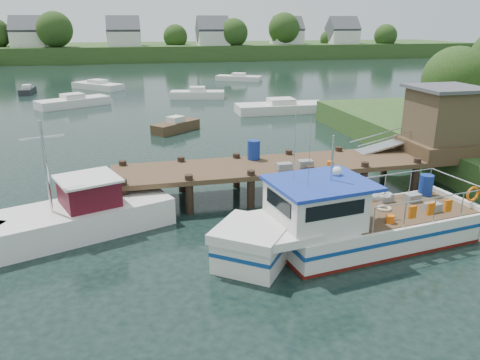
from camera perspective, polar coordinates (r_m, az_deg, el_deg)
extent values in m
plane|color=black|center=(20.50, 1.75, -1.93)|extent=(160.00, 160.00, 0.00)
cylinder|color=#332114|center=(31.57, 24.19, 6.67)|extent=(0.50, 0.50, 3.05)
sphere|color=#264217|center=(31.22, 24.79, 11.04)|extent=(3.90, 3.90, 3.90)
cube|color=#304E20|center=(102.80, -10.97, 15.13)|extent=(140.00, 24.00, 3.00)
cylinder|color=#332114|center=(94.39, -21.40, 14.55)|extent=(0.60, 0.60, 4.80)
sphere|color=#264217|center=(94.28, -21.66, 16.69)|extent=(6.34, 6.34, 6.34)
cylinder|color=#332114|center=(95.69, -14.45, 14.71)|extent=(0.60, 0.60, 3.00)
sphere|color=#264217|center=(95.58, -14.56, 16.03)|extent=(3.96, 3.96, 3.96)
cylinder|color=#332114|center=(98.18, -7.81, 15.37)|extent=(0.60, 0.60, 3.60)
sphere|color=#264217|center=(98.07, -7.88, 16.92)|extent=(4.75, 4.75, 4.75)
cylinder|color=#332114|center=(95.99, -0.76, 15.64)|extent=(0.60, 0.60, 4.20)
sphere|color=#264217|center=(95.87, -0.77, 17.50)|extent=(5.54, 5.54, 5.54)
cylinder|color=#332114|center=(100.86, 5.32, 15.89)|extent=(0.60, 0.60, 4.80)
sphere|color=#264217|center=(100.76, 5.39, 17.90)|extent=(6.34, 6.34, 6.34)
cylinder|color=#332114|center=(106.75, 10.77, 15.32)|extent=(0.60, 0.60, 3.00)
sphere|color=#264217|center=(106.65, 10.84, 16.51)|extent=(3.96, 3.96, 3.96)
cylinder|color=#332114|center=(108.15, 17.19, 15.03)|extent=(0.60, 0.60, 3.60)
sphere|color=#264217|center=(108.05, 17.33, 16.44)|extent=(4.75, 4.75, 4.75)
cube|color=silver|center=(98.04, -24.28, 15.25)|extent=(6.00, 5.00, 3.00)
cube|color=#47474C|center=(97.99, -24.43, 16.35)|extent=(6.20, 5.09, 5.09)
cube|color=silver|center=(95.57, -13.95, 16.25)|extent=(6.00, 5.00, 3.00)
cube|color=#47474C|center=(95.52, -14.05, 17.38)|extent=(6.20, 5.09, 5.09)
cube|color=silver|center=(96.09, -3.34, 16.75)|extent=(6.00, 5.00, 3.00)
cube|color=#47474C|center=(96.05, -3.36, 17.88)|extent=(6.20, 5.09, 5.09)
cube|color=silver|center=(102.07, 5.72, 16.81)|extent=(6.00, 5.00, 3.00)
cube|color=#47474C|center=(102.03, 5.76, 17.87)|extent=(6.20, 5.09, 5.09)
cube|color=silver|center=(105.66, 12.34, 16.55)|extent=(6.00, 5.00, 3.00)
cube|color=#47474C|center=(105.62, 12.41, 17.58)|extent=(6.20, 5.09, 5.09)
cube|color=#4B3623|center=(20.68, 7.14, 1.92)|extent=(16.00, 3.00, 0.20)
cylinder|color=black|center=(18.43, -13.91, -2.76)|extent=(0.32, 0.32, 1.90)
cylinder|color=black|center=(20.88, -13.93, -0.21)|extent=(0.32, 0.32, 1.90)
cylinder|color=black|center=(18.54, -6.17, -2.17)|extent=(0.32, 0.32, 1.90)
cylinder|color=black|center=(20.97, -7.11, 0.30)|extent=(0.32, 0.32, 1.90)
cylinder|color=black|center=(18.98, 1.33, -1.56)|extent=(0.32, 0.32, 1.90)
cylinder|color=black|center=(21.36, -0.44, 0.79)|extent=(0.32, 0.32, 1.90)
cylinder|color=black|center=(19.73, 8.37, -0.96)|extent=(0.32, 0.32, 1.90)
cylinder|color=black|center=(22.03, 5.91, 1.25)|extent=(0.32, 0.32, 1.90)
cylinder|color=black|center=(20.76, 14.80, -0.40)|extent=(0.32, 0.32, 1.90)
cylinder|color=black|center=(22.96, 11.82, 1.67)|extent=(0.32, 0.32, 1.90)
cylinder|color=black|center=(22.02, 20.56, 0.11)|extent=(0.32, 0.32, 1.90)
cylinder|color=black|center=(24.11, 17.22, 2.03)|extent=(0.32, 0.32, 1.90)
cylinder|color=black|center=(23.48, 25.65, 0.56)|extent=(0.32, 0.32, 1.90)
cylinder|color=black|center=(25.45, 22.09, 2.34)|extent=(0.32, 0.32, 1.90)
cube|color=#4B3623|center=(23.89, 23.16, 3.82)|extent=(3.20, 3.00, 0.60)
cube|color=#4A3B29|center=(23.61, 23.60, 7.10)|extent=(2.60, 2.60, 2.40)
cube|color=#47474C|center=(23.42, 24.01, 10.21)|extent=(3.00, 3.00, 0.15)
cube|color=#A5A8AD|center=(23.37, 17.30, 4.06)|extent=(3.34, 0.90, 0.79)
cylinder|color=silver|center=(22.92, 17.92, 5.01)|extent=(3.34, 0.05, 0.76)
cylinder|color=silver|center=(23.59, 16.93, 5.48)|extent=(3.34, 0.05, 0.76)
cube|color=slate|center=(19.38, 5.42, 1.63)|extent=(0.60, 0.40, 0.30)
cube|color=slate|center=(19.89, 7.97, 1.98)|extent=(0.60, 0.40, 0.30)
cylinder|color=#DC5A0C|center=(20.01, 10.95, 1.89)|extent=(0.30, 0.30, 0.28)
cylinder|color=navy|center=(20.82, 1.68, 3.72)|extent=(0.56, 0.56, 0.85)
cube|color=silver|center=(16.72, 15.88, -5.68)|extent=(7.11, 3.65, 1.04)
cube|color=silver|center=(14.60, 1.37, -8.63)|extent=(2.69, 2.69, 1.04)
cube|color=silver|center=(14.31, 1.39, -6.29)|extent=(2.93, 2.96, 0.32)
cube|color=silver|center=(14.66, 4.66, -5.82)|extent=(2.16, 2.81, 0.27)
cube|color=navy|center=(16.67, 15.92, -5.27)|extent=(7.20, 3.70, 0.13)
cube|color=navy|center=(14.54, 1.37, -8.17)|extent=(2.74, 2.74, 0.13)
cube|color=#55100C|center=(16.92, 15.74, -7.15)|extent=(7.20, 3.68, 0.13)
cube|color=#4B3623|center=(17.17, 18.94, -3.43)|extent=(5.19, 3.11, 0.04)
cube|color=silver|center=(18.94, 24.49, -3.49)|extent=(0.56, 2.71, 1.22)
cube|color=silver|center=(15.01, 9.08, -3.05)|extent=(2.84, 2.69, 1.36)
cube|color=black|center=(13.98, 11.58, -3.66)|extent=(1.98, 0.32, 0.45)
cube|color=black|center=(15.88, 6.98, -0.67)|extent=(1.98, 0.32, 0.45)
cube|color=black|center=(14.33, 4.72, -2.76)|extent=(0.27, 1.62, 0.45)
cube|color=#1A35A5|center=(14.85, 9.82, -0.35)|extent=(3.42, 3.03, 0.11)
cylinder|color=silver|center=(14.81, 11.19, 2.64)|extent=(0.08, 0.08, 1.45)
cylinder|color=silver|center=(13.79, 8.46, 3.17)|extent=(0.02, 0.02, 2.17)
cylinder|color=silver|center=(14.55, 6.70, 4.06)|extent=(0.02, 0.02, 2.17)
sphere|color=silver|center=(15.50, 11.75, 1.06)|extent=(0.37, 0.37, 0.33)
cylinder|color=silver|center=(16.12, 22.44, -2.05)|extent=(4.49, 0.68, 0.04)
cylinder|color=silver|center=(17.87, 17.02, 0.54)|extent=(4.49, 0.68, 0.04)
cylinder|color=silver|center=(18.52, 24.98, 0.20)|extent=(0.39, 2.47, 0.04)
cylinder|color=silver|center=(14.88, 16.00, -4.80)|extent=(0.05, 0.05, 0.86)
cylinder|color=silver|center=(16.76, 10.90, -1.71)|extent=(0.05, 0.05, 0.86)
cylinder|color=silver|center=(15.59, 19.46, -4.07)|extent=(0.05, 0.05, 0.86)
cylinder|color=silver|center=(17.40, 14.18, -1.19)|extent=(0.05, 0.05, 0.86)
cylinder|color=silver|center=(16.35, 22.60, -3.39)|extent=(0.05, 0.05, 0.86)
cylinder|color=silver|center=(18.09, 17.23, -0.71)|extent=(0.05, 0.05, 0.86)
cylinder|color=silver|center=(17.17, 25.45, -2.77)|extent=(0.05, 0.05, 0.86)
cylinder|color=silver|center=(18.82, 20.04, -0.26)|extent=(0.05, 0.05, 0.86)
cylinder|color=silver|center=(19.45, 22.15, 0.08)|extent=(0.05, 0.05, 0.86)
cube|color=slate|center=(17.33, 22.43, -3.09)|extent=(0.59, 0.44, 0.29)
cube|color=slate|center=(18.00, 20.29, -2.03)|extent=(0.59, 0.44, 0.29)
cube|color=slate|center=(17.69, 17.32, -2.06)|extent=(0.54, 0.41, 0.29)
cylinder|color=navy|center=(18.77, 21.73, -0.59)|extent=(0.57, 0.57, 0.80)
cylinder|color=#DC5A0C|center=(15.89, 17.85, -4.58)|extent=(0.31, 0.31, 0.27)
torus|color=#BFB28C|center=(16.95, 17.16, -3.33)|extent=(0.57, 0.57, 0.11)
torus|color=#DC5A0C|center=(18.19, 26.51, -1.54)|extent=(0.57, 0.17, 0.56)
cube|color=#DC5A0C|center=(15.72, 20.28, -3.70)|extent=(0.26, 0.13, 0.41)
cube|color=#DC5A0C|center=(16.20, 22.21, -3.29)|extent=(0.26, 0.13, 0.41)
cube|color=#DC5A0C|center=(16.69, 24.03, -2.90)|extent=(0.26, 0.13, 0.41)
imported|color=silver|center=(15.72, 15.31, -2.02)|extent=(0.46, 0.63, 1.59)
cube|color=silver|center=(17.77, -19.19, -4.60)|extent=(7.00, 4.54, 1.01)
cube|color=#4B0C17|center=(17.55, -17.94, -1.39)|extent=(2.33, 2.33, 0.96)
cube|color=silver|center=(17.39, -18.11, 0.17)|extent=(2.59, 2.59, 0.08)
cylinder|color=silver|center=(16.93, -22.58, 1.50)|extent=(0.13, 0.13, 3.13)
cylinder|color=silver|center=(16.68, -23.01, 4.81)|extent=(1.35, 0.54, 0.06)
cube|color=#4B3623|center=(32.93, -7.83, 6.46)|extent=(3.58, 3.26, 0.67)
cube|color=silver|center=(32.83, -7.87, 7.32)|extent=(1.34, 1.32, 0.43)
cube|color=silver|center=(61.99, -0.15, 12.30)|extent=(6.02, 4.56, 0.62)
cube|color=silver|center=(61.94, -0.15, 12.74)|extent=(2.10, 2.01, 0.40)
cube|color=silver|center=(45.11, -19.67, 8.89)|extent=(6.55, 4.94, 0.74)
cube|color=silver|center=(45.03, -19.74, 9.59)|extent=(2.28, 2.18, 0.47)
cube|color=silver|center=(47.40, -5.20, 10.31)|extent=(5.52, 2.88, 0.74)
cube|color=silver|center=(47.32, -5.22, 10.98)|extent=(1.71, 1.55, 0.47)
cube|color=silver|center=(39.80, 5.01, 8.73)|extent=(7.54, 2.64, 0.75)
cube|color=silver|center=(39.71, 5.04, 9.54)|extent=(2.12, 1.83, 0.48)
cube|color=silver|center=(56.32, -16.95, 10.89)|extent=(5.95, 5.98, 0.68)
cube|color=silver|center=(56.26, -17.00, 11.41)|extent=(2.31, 2.32, 0.44)
cube|color=black|center=(55.21, -24.48, 9.86)|extent=(1.26, 3.49, 0.61)
cube|color=silver|center=(55.15, -24.55, 10.33)|extent=(0.85, 0.99, 0.39)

